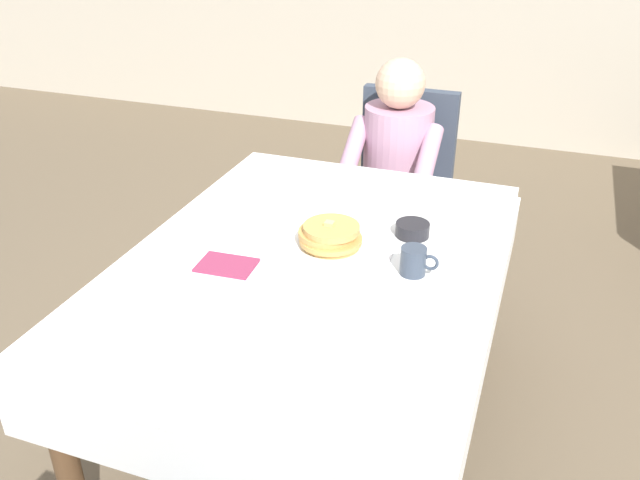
% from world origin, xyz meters
% --- Properties ---
extents(ground_plane, '(14.00, 14.00, 0.00)m').
position_xyz_m(ground_plane, '(0.00, 0.00, 0.00)').
color(ground_plane, brown).
extents(dining_table_main, '(1.12, 1.52, 0.74)m').
position_xyz_m(dining_table_main, '(0.00, 0.00, 0.65)').
color(dining_table_main, white).
rests_on(dining_table_main, ground).
extents(chair_diner, '(0.44, 0.45, 0.93)m').
position_xyz_m(chair_diner, '(0.01, 1.17, 0.53)').
color(chair_diner, '#384251').
rests_on(chair_diner, ground).
extents(diner_person, '(0.40, 0.43, 1.12)m').
position_xyz_m(diner_person, '(0.01, 1.01, 0.67)').
color(diner_person, '#B2849E').
rests_on(diner_person, ground).
extents(plate_breakfast, '(0.28, 0.28, 0.02)m').
position_xyz_m(plate_breakfast, '(0.03, 0.05, 0.75)').
color(plate_breakfast, white).
rests_on(plate_breakfast, dining_table_main).
extents(breakfast_stack, '(0.20, 0.20, 0.08)m').
position_xyz_m(breakfast_stack, '(0.04, 0.05, 0.79)').
color(breakfast_stack, tan).
rests_on(breakfast_stack, plate_breakfast).
extents(cup_coffee, '(0.11, 0.08, 0.08)m').
position_xyz_m(cup_coffee, '(0.31, 0.00, 0.78)').
color(cup_coffee, '#333D4C').
rests_on(cup_coffee, dining_table_main).
extents(bowl_butter, '(0.11, 0.11, 0.04)m').
position_xyz_m(bowl_butter, '(0.26, 0.23, 0.76)').
color(bowl_butter, black).
rests_on(bowl_butter, dining_table_main).
extents(fork_left_of_plate, '(0.03, 0.18, 0.00)m').
position_xyz_m(fork_left_of_plate, '(-0.16, 0.03, 0.74)').
color(fork_left_of_plate, silver).
rests_on(fork_left_of_plate, dining_table_main).
extents(knife_right_of_plate, '(0.02, 0.20, 0.00)m').
position_xyz_m(knife_right_of_plate, '(0.22, 0.03, 0.74)').
color(knife_right_of_plate, silver).
rests_on(knife_right_of_plate, dining_table_main).
extents(spoon_near_edge, '(0.15, 0.04, 0.00)m').
position_xyz_m(spoon_near_edge, '(0.05, -0.24, 0.74)').
color(spoon_near_edge, silver).
rests_on(spoon_near_edge, dining_table_main).
extents(napkin_folded, '(0.18, 0.13, 0.01)m').
position_xyz_m(napkin_folded, '(-0.22, -0.15, 0.74)').
color(napkin_folded, '#8C2D4C').
rests_on(napkin_folded, dining_table_main).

